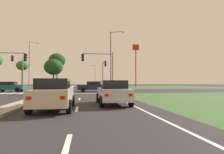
{
  "coord_description": "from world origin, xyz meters",
  "views": [
    {
      "loc": [
        3.88,
        -1.06,
        1.43
      ],
      "look_at": [
        8.04,
        26.97,
        2.22
      ],
      "focal_mm": 30.26,
      "sensor_mm": 36.0,
      "label": 1
    }
  ],
  "objects_px": {
    "car_beige_near": "(54,94)",
    "traffic_signal_far_left": "(19,67)",
    "car_navy_second": "(93,86)",
    "car_silver_fourth": "(113,92)",
    "street_lamp_second": "(112,58)",
    "street_lamp_third": "(30,62)",
    "traffic_signal_far_right": "(104,70)",
    "traffic_signal_near_left": "(3,64)",
    "street_lamp_fourth": "(95,74)",
    "treeline_third": "(57,60)",
    "treeline_fourth": "(54,67)",
    "traffic_signal_near_right": "(101,65)",
    "pedestrian_at_median": "(67,83)",
    "fastfood_pole_sign": "(136,56)",
    "car_teal_third": "(10,87)",
    "treeline_second": "(22,66)"
  },
  "relations": [
    {
      "from": "car_navy_second",
      "to": "car_silver_fourth",
      "type": "bearing_deg",
      "value": -178.09
    },
    {
      "from": "street_lamp_second",
      "to": "treeline_second",
      "type": "xyz_separation_m",
      "value": [
        -23.01,
        30.87,
        1.1
      ]
    },
    {
      "from": "car_teal_third",
      "to": "traffic_signal_near_left",
      "type": "relative_size",
      "value": 0.81
    },
    {
      "from": "fastfood_pole_sign",
      "to": "traffic_signal_far_right",
      "type": "bearing_deg",
      "value": -123.96
    },
    {
      "from": "street_lamp_second",
      "to": "fastfood_pole_sign",
      "type": "xyz_separation_m",
      "value": [
        10.12,
        22.1,
        3.52
      ]
    },
    {
      "from": "traffic_signal_near_left",
      "to": "traffic_signal_far_left",
      "type": "relative_size",
      "value": 0.87
    },
    {
      "from": "car_silver_fourth",
      "to": "traffic_signal_far_right",
      "type": "distance_m",
      "value": 24.01
    },
    {
      "from": "car_silver_fourth",
      "to": "street_lamp_fourth",
      "type": "relative_size",
      "value": 0.51
    },
    {
      "from": "traffic_signal_near_left",
      "to": "street_lamp_fourth",
      "type": "height_order",
      "value": "street_lamp_fourth"
    },
    {
      "from": "treeline_fourth",
      "to": "treeline_third",
      "type": "bearing_deg",
      "value": 82.83
    },
    {
      "from": "street_lamp_second",
      "to": "street_lamp_third",
      "type": "bearing_deg",
      "value": 139.05
    },
    {
      "from": "pedestrian_at_median",
      "to": "treeline_fourth",
      "type": "height_order",
      "value": "treeline_fourth"
    },
    {
      "from": "traffic_signal_far_left",
      "to": "pedestrian_at_median",
      "type": "bearing_deg",
      "value": 49.69
    },
    {
      "from": "car_beige_near",
      "to": "traffic_signal_far_left",
      "type": "xyz_separation_m",
      "value": [
        -9.92,
        25.42,
        3.38
      ]
    },
    {
      "from": "car_navy_second",
      "to": "street_lamp_third",
      "type": "bearing_deg",
      "value": 41.13
    },
    {
      "from": "street_lamp_second",
      "to": "street_lamp_fourth",
      "type": "xyz_separation_m",
      "value": [
        -0.3,
        44.25,
        -0.72
      ]
    },
    {
      "from": "traffic_signal_far_left",
      "to": "treeline_fourth",
      "type": "height_order",
      "value": "treeline_fourth"
    },
    {
      "from": "traffic_signal_near_right",
      "to": "fastfood_pole_sign",
      "type": "distance_m",
      "value": 30.46
    },
    {
      "from": "street_lamp_third",
      "to": "treeline_third",
      "type": "bearing_deg",
      "value": 79.45
    },
    {
      "from": "treeline_second",
      "to": "traffic_signal_far_right",
      "type": "bearing_deg",
      "value": -48.0
    },
    {
      "from": "traffic_signal_far_left",
      "to": "fastfood_pole_sign",
      "type": "height_order",
      "value": "fastfood_pole_sign"
    },
    {
      "from": "traffic_signal_far_left",
      "to": "street_lamp_fourth",
      "type": "xyz_separation_m",
      "value": [
        15.57,
        38.34,
        0.4
      ]
    },
    {
      "from": "traffic_signal_near_right",
      "to": "traffic_signal_far_left",
      "type": "bearing_deg",
      "value": 140.67
    },
    {
      "from": "traffic_signal_far_left",
      "to": "car_silver_fourth",
      "type": "bearing_deg",
      "value": -60.52
    },
    {
      "from": "traffic_signal_far_right",
      "to": "treeline_fourth",
      "type": "relative_size",
      "value": 0.66
    },
    {
      "from": "traffic_signal_near_right",
      "to": "pedestrian_at_median",
      "type": "relative_size",
      "value": 3.04
    },
    {
      "from": "car_teal_third",
      "to": "traffic_signal_near_right",
      "type": "bearing_deg",
      "value": 65.72
    },
    {
      "from": "traffic_signal_near_right",
      "to": "street_lamp_fourth",
      "type": "xyz_separation_m",
      "value": [
        1.9,
        49.54,
        0.91
      ]
    },
    {
      "from": "traffic_signal_far_right",
      "to": "traffic_signal_near_left",
      "type": "xyz_separation_m",
      "value": [
        -13.48,
        -11.35,
        -0.17
      ]
    },
    {
      "from": "treeline_third",
      "to": "street_lamp_third",
      "type": "bearing_deg",
      "value": -100.55
    },
    {
      "from": "car_silver_fourth",
      "to": "street_lamp_third",
      "type": "height_order",
      "value": "street_lamp_third"
    },
    {
      "from": "traffic_signal_near_right",
      "to": "treeline_third",
      "type": "height_order",
      "value": "treeline_third"
    },
    {
      "from": "car_teal_third",
      "to": "car_beige_near",
      "type": "bearing_deg",
      "value": 25.32
    },
    {
      "from": "traffic_signal_far_left",
      "to": "pedestrian_at_median",
      "type": "distance_m",
      "value": 12.0
    },
    {
      "from": "car_navy_second",
      "to": "fastfood_pole_sign",
      "type": "relative_size",
      "value": 0.37
    },
    {
      "from": "street_lamp_third",
      "to": "pedestrian_at_median",
      "type": "height_order",
      "value": "street_lamp_third"
    },
    {
      "from": "street_lamp_third",
      "to": "treeline_fourth",
      "type": "distance_m",
      "value": 14.35
    },
    {
      "from": "pedestrian_at_median",
      "to": "street_lamp_fourth",
      "type": "bearing_deg",
      "value": 85.91
    },
    {
      "from": "car_teal_third",
      "to": "traffic_signal_far_right",
      "type": "xyz_separation_m",
      "value": [
        14.85,
        5.34,
        3.03
      ]
    },
    {
      "from": "traffic_signal_near_left",
      "to": "pedestrian_at_median",
      "type": "xyz_separation_m",
      "value": [
        5.8,
        20.06,
        -2.42
      ]
    },
    {
      "from": "car_teal_third",
      "to": "treeline_third",
      "type": "bearing_deg",
      "value": 175.23
    },
    {
      "from": "car_teal_third",
      "to": "fastfood_pole_sign",
      "type": "bearing_deg",
      "value": 129.8
    },
    {
      "from": "car_silver_fourth",
      "to": "traffic_signal_far_right",
      "type": "relative_size",
      "value": 0.76
    },
    {
      "from": "traffic_signal_near_left",
      "to": "treeline_third",
      "type": "relative_size",
      "value": 0.5
    },
    {
      "from": "pedestrian_at_median",
      "to": "treeline_second",
      "type": "xyz_separation_m",
      "value": [
        -14.65,
        16.09,
        5.21
      ]
    },
    {
      "from": "pedestrian_at_median",
      "to": "fastfood_pole_sign",
      "type": "bearing_deg",
      "value": 32.8
    },
    {
      "from": "traffic_signal_far_right",
      "to": "street_lamp_fourth",
      "type": "xyz_separation_m",
      "value": [
        0.37,
        38.19,
        0.8
      ]
    },
    {
      "from": "street_lamp_third",
      "to": "treeline_third",
      "type": "distance_m",
      "value": 18.33
    },
    {
      "from": "street_lamp_fourth",
      "to": "fastfood_pole_sign",
      "type": "bearing_deg",
      "value": -64.8
    },
    {
      "from": "street_lamp_third",
      "to": "treeline_fourth",
      "type": "xyz_separation_m",
      "value": [
        2.85,
        14.07,
        0.12
      ]
    }
  ]
}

